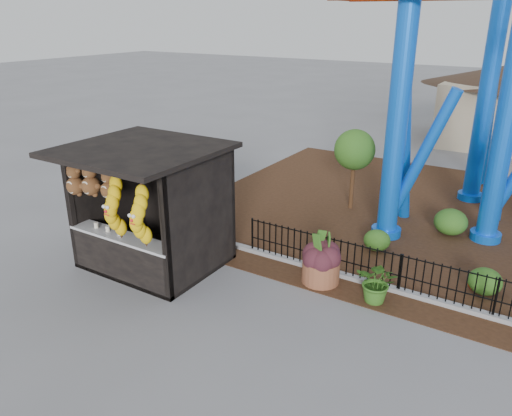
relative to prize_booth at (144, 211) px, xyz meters
The scene contains 9 objects.
ground 3.48m from the prize_booth, 16.82° to the right, with size 120.00×120.00×0.00m, color slate.
mulch_bed 10.08m from the prize_booth, 45.41° to the left, with size 18.00×12.00×0.02m, color #331E11.
curb 7.45m from the prize_booth, 16.67° to the left, with size 18.00×0.18×0.12m, color gray.
prize_booth is the anchor object (origin of this frame).
picket_fence 8.23m from the prize_booth, 14.86° to the left, with size 12.20×0.06×1.00m, color black, non-canonical shape.
terracotta_planter 4.52m from the prize_booth, 21.74° to the left, with size 0.90×0.90×0.56m, color brown.
planter_foliage 4.40m from the prize_booth, 21.74° to the left, with size 0.70×0.70×0.64m, color #37161D.
potted_plant 5.77m from the prize_booth, 15.02° to the left, with size 0.90×0.78×1.00m, color #1A581A.
landscaping 8.64m from the prize_booth, 34.14° to the left, with size 8.54×3.97×0.76m.
Camera 1 is at (5.33, -7.24, 6.02)m, focal length 35.00 mm.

